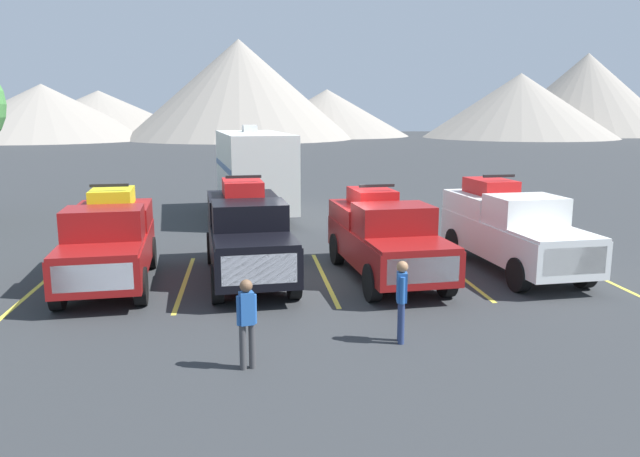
{
  "coord_description": "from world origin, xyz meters",
  "views": [
    {
      "loc": [
        -2.09,
        -16.28,
        4.54
      ],
      "look_at": [
        0.0,
        1.02,
        1.2
      ],
      "focal_mm": 34.47,
      "sensor_mm": 36.0,
      "label": 1
    }
  ],
  "objects_px": {
    "pickup_truck_a": "(109,240)",
    "pickup_truck_d": "(510,227)",
    "pickup_truck_c": "(385,236)",
    "person_b": "(402,296)",
    "person_a": "(247,318)",
    "camper_trailer_a": "(254,169)",
    "pickup_truck_b": "(247,232)"
  },
  "relations": [
    {
      "from": "camper_trailer_a",
      "to": "pickup_truck_a",
      "type": "bearing_deg",
      "value": -111.2
    },
    {
      "from": "pickup_truck_c",
      "to": "person_a",
      "type": "xyz_separation_m",
      "value": [
        -3.8,
        -5.82,
        -0.21
      ]
    },
    {
      "from": "pickup_truck_c",
      "to": "pickup_truck_b",
      "type": "bearing_deg",
      "value": 173.43
    },
    {
      "from": "camper_trailer_a",
      "to": "person_b",
      "type": "xyz_separation_m",
      "value": [
        2.66,
        -15.23,
        -1.11
      ]
    },
    {
      "from": "person_b",
      "to": "person_a",
      "type": "bearing_deg",
      "value": -163.13
    },
    {
      "from": "pickup_truck_c",
      "to": "person_b",
      "type": "bearing_deg",
      "value": -98.89
    },
    {
      "from": "person_a",
      "to": "camper_trailer_a",
      "type": "bearing_deg",
      "value": 88.67
    },
    {
      "from": "pickup_truck_b",
      "to": "pickup_truck_a",
      "type": "bearing_deg",
      "value": -175.15
    },
    {
      "from": "pickup_truck_a",
      "to": "pickup_truck_c",
      "type": "xyz_separation_m",
      "value": [
        7.38,
        -0.13,
        -0.03
      ]
    },
    {
      "from": "pickup_truck_d",
      "to": "person_a",
      "type": "distance_m",
      "value": 9.88
    },
    {
      "from": "pickup_truck_b",
      "to": "camper_trailer_a",
      "type": "bearing_deg",
      "value": 88.05
    },
    {
      "from": "pickup_truck_b",
      "to": "pickup_truck_c",
      "type": "height_order",
      "value": "pickup_truck_b"
    },
    {
      "from": "pickup_truck_c",
      "to": "pickup_truck_d",
      "type": "relative_size",
      "value": 0.95
    },
    {
      "from": "pickup_truck_a",
      "to": "camper_trailer_a",
      "type": "xyz_separation_m",
      "value": [
        3.96,
        10.21,
        0.87
      ]
    },
    {
      "from": "pickup_truck_c",
      "to": "person_a",
      "type": "distance_m",
      "value": 6.95
    },
    {
      "from": "camper_trailer_a",
      "to": "person_a",
      "type": "distance_m",
      "value": 16.19
    },
    {
      "from": "pickup_truck_d",
      "to": "person_a",
      "type": "xyz_separation_m",
      "value": [
        -7.62,
        -6.27,
        -0.28
      ]
    },
    {
      "from": "pickup_truck_c",
      "to": "person_b",
      "type": "height_order",
      "value": "pickup_truck_c"
    },
    {
      "from": "camper_trailer_a",
      "to": "person_a",
      "type": "bearing_deg",
      "value": -91.33
    },
    {
      "from": "person_b",
      "to": "pickup_truck_d",
      "type": "bearing_deg",
      "value": 49.4
    },
    {
      "from": "pickup_truck_d",
      "to": "person_a",
      "type": "height_order",
      "value": "pickup_truck_d"
    },
    {
      "from": "person_a",
      "to": "pickup_truck_a",
      "type": "bearing_deg",
      "value": 121.1
    },
    {
      "from": "pickup_truck_a",
      "to": "person_b",
      "type": "height_order",
      "value": "pickup_truck_a"
    },
    {
      "from": "pickup_truck_a",
      "to": "pickup_truck_d",
      "type": "xyz_separation_m",
      "value": [
        11.21,
        0.33,
        0.03
      ]
    },
    {
      "from": "pickup_truck_a",
      "to": "person_b",
      "type": "distance_m",
      "value": 8.31
    },
    {
      "from": "pickup_truck_d",
      "to": "person_a",
      "type": "relative_size",
      "value": 3.62
    },
    {
      "from": "pickup_truck_c",
      "to": "person_b",
      "type": "xyz_separation_m",
      "value": [
        -0.77,
        -4.9,
        -0.2
      ]
    },
    {
      "from": "pickup_truck_b",
      "to": "person_b",
      "type": "xyz_separation_m",
      "value": [
        2.99,
        -5.33,
        -0.3
      ]
    },
    {
      "from": "pickup_truck_c",
      "to": "pickup_truck_d",
      "type": "bearing_deg",
      "value": 6.85
    },
    {
      "from": "pickup_truck_a",
      "to": "pickup_truck_d",
      "type": "relative_size",
      "value": 0.9
    },
    {
      "from": "pickup_truck_c",
      "to": "person_a",
      "type": "relative_size",
      "value": 3.44
    },
    {
      "from": "pickup_truck_a",
      "to": "pickup_truck_d",
      "type": "distance_m",
      "value": 11.21
    }
  ]
}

